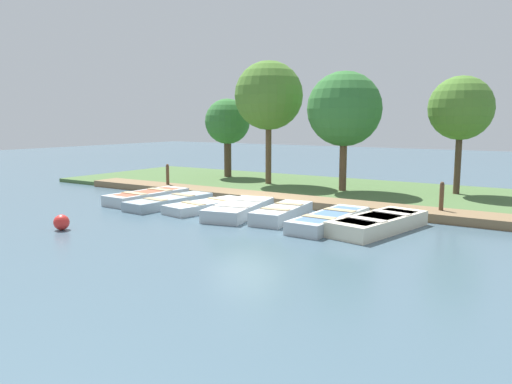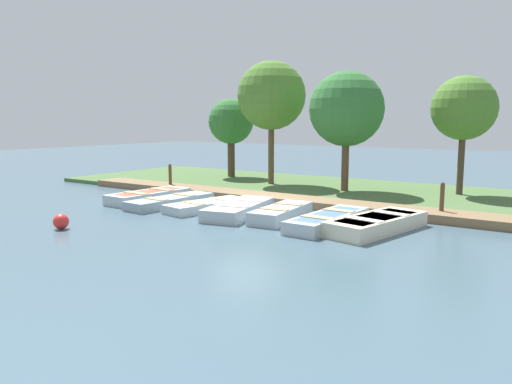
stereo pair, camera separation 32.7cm
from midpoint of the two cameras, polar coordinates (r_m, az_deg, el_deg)
The scene contains 17 objects.
ground_plane at distance 17.36m, azimuth -1.31°, elevation -1.82°, with size 80.00×80.00×0.00m, color #425B6B.
shore_bank at distance 21.61m, azimuth 6.20°, elevation 0.34°, with size 8.00×24.00×0.17m.
dock_walkway at distance 18.53m, azimuth 1.22°, elevation -0.75°, with size 1.32×18.29×0.27m.
rowboat_0 at distance 19.08m, azimuth -12.79°, elevation -0.49°, with size 3.33×1.31×0.41m.
rowboat_1 at distance 17.97m, azimuth -10.36°, elevation -1.06°, with size 3.50×1.26×0.35m.
rowboat_2 at distance 16.99m, azimuth -6.18°, elevation -1.54°, with size 3.20×1.57×0.33m.
rowboat_3 at distance 16.00m, azimuth -2.48°, elevation -1.95°, with size 3.40×1.84×0.41m.
rowboat_4 at distance 15.32m, azimuth 2.40°, elevation -2.38°, with size 2.85×1.26×0.42m.
rowboat_5 at distance 14.46m, azimuth 7.77°, elevation -3.15°, with size 3.46×1.12×0.39m.
rowboat_6 at distance 14.11m, azimuth 13.15°, elevation -3.47°, with size 3.59×1.88×0.44m.
mooring_post_near at distance 21.83m, azimuth -10.49°, elevation 1.66°, with size 0.14×0.14×1.16m.
mooring_post_far at distance 16.28m, azimuth 19.89°, elevation -0.89°, with size 0.14×0.14×1.16m.
buoy at distance 14.93m, azimuth -21.93°, elevation -3.23°, with size 0.43×0.43×0.43m.
park_tree_far_left at distance 25.35m, azimuth -3.66°, elevation 7.95°, with size 2.27×2.27×4.10m.
park_tree_left at distance 22.52m, azimuth 1.03°, elevation 10.92°, with size 3.04×3.04×5.63m.
park_tree_center at distance 20.51m, azimuth 9.61°, elevation 9.30°, with size 2.99×2.99×4.97m.
park_tree_right at distance 20.79m, azimuth 21.96°, elevation 8.83°, with size 2.44×2.44×4.71m.
Camera 1 is at (14.18, 9.54, 3.02)m, focal length 35.00 mm.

